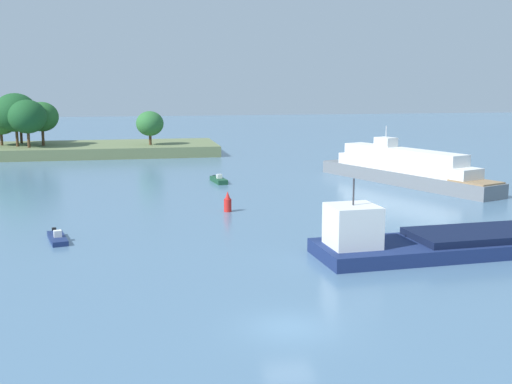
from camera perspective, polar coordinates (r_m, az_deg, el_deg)
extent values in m
plane|color=slate|center=(31.95, 2.96, -11.99)|extent=(400.00, 400.00, 0.00)
cube|color=#66754C|center=(110.44, -20.26, 3.48)|extent=(63.32, 16.25, 1.71)
cylinder|color=#513823|center=(111.59, -21.77, 4.41)|extent=(0.44, 0.44, 2.05)
ellipsoid|color=#2D6B33|center=(111.36, -21.89, 6.21)|extent=(6.21, 6.21, 5.59)
cylinder|color=#513823|center=(114.30, -20.23, 4.71)|extent=(0.44, 0.44, 2.42)
ellipsoid|color=#235B28|center=(114.08, -20.33, 6.46)|extent=(5.72, 5.72, 5.14)
cylinder|color=#513823|center=(108.72, -20.56, 4.53)|extent=(0.44, 0.44, 2.68)
ellipsoid|color=#194C23|center=(108.46, -20.69, 6.66)|extent=(6.78, 6.78, 6.10)
cylinder|color=#513823|center=(106.07, -19.64, 4.43)|extent=(0.44, 0.44, 2.52)
ellipsoid|color=#194C23|center=(105.83, -19.75, 6.36)|extent=(5.82, 5.82, 5.24)
cylinder|color=#513823|center=(109.02, -18.49, 4.62)|extent=(0.44, 0.44, 2.53)
ellipsoid|color=#235B28|center=(108.80, -18.58, 6.39)|extent=(5.26, 5.26, 4.74)
cylinder|color=#513823|center=(105.97, -9.42, 4.63)|extent=(0.44, 0.44, 1.69)
ellipsoid|color=#2D6B33|center=(105.77, -9.46, 6.05)|extent=(4.46, 4.46, 4.01)
cube|color=navy|center=(50.61, -17.31, -3.98)|extent=(1.96, 4.16, 0.38)
cube|color=white|center=(50.21, -17.29, -3.57)|extent=(0.66, 0.61, 0.50)
cube|color=black|center=(52.68, -17.58, -3.36)|extent=(0.37, 0.34, 0.56)
cube|color=white|center=(43.23, 8.63, -2.99)|extent=(3.36, 3.30, 2.80)
cylinder|color=#333338|center=(42.78, 8.71, 0.01)|extent=(0.12, 0.12, 1.80)
cube|color=slate|center=(77.15, 13.06, 1.29)|extent=(12.88, 25.37, 1.54)
cube|color=white|center=(76.96, 13.11, 2.33)|extent=(10.30, 19.89, 1.30)
cube|color=white|center=(77.08, 12.93, 3.33)|extent=(8.94, 17.32, 1.30)
cube|color=white|center=(78.96, 11.51, 4.40)|extent=(2.49, 2.87, 1.10)
cube|color=#937551|center=(70.28, 19.05, 0.89)|extent=(4.92, 5.57, 0.16)
cylinder|color=silver|center=(78.85, 11.55, 5.31)|extent=(0.10, 0.10, 1.40)
cube|color=#19472D|center=(76.43, -3.35, 1.06)|extent=(1.68, 4.34, 0.53)
cube|color=white|center=(76.05, -3.29, 1.41)|extent=(0.64, 0.57, 0.50)
cube|color=black|center=(78.60, -3.77, 1.31)|extent=(0.35, 0.32, 0.56)
cylinder|color=red|center=(59.09, -2.54, -1.19)|extent=(0.70, 0.70, 1.20)
cone|color=red|center=(58.92, -2.55, -0.28)|extent=(0.49, 0.49, 0.70)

